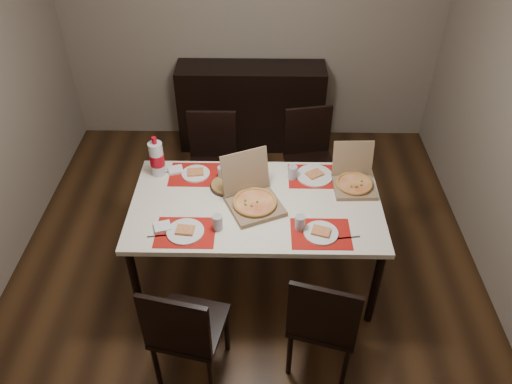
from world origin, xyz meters
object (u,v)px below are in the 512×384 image
soda_bottle (157,159)px  sideboard (251,107)px  chair_far_right (309,155)px  pizza_box_center (253,199)px  chair_near_right (324,320)px  chair_far_left (213,160)px  dip_bowl (263,182)px  dining_table (256,210)px  chair_near_left (185,330)px

soda_bottle → sideboard: bearing=66.6°
chair_far_right → soda_bottle: size_ratio=2.80×
pizza_box_center → soda_bottle: (-0.73, 0.36, 0.08)m
chair_near_right → chair_far_left: bearing=116.4°
chair_near_right → dip_bowl: 1.14m
chair_near_right → pizza_box_center: size_ratio=1.86×
sideboard → chair_far_right: (0.54, -0.96, 0.06)m
chair_far_left → pizza_box_center: size_ratio=1.86×
chair_far_right → pizza_box_center: (-0.48, -0.96, 0.30)m
chair_far_left → sideboard: bearing=73.1°
chair_far_left → chair_far_right: (0.86, 0.08, 0.00)m
chair_far_left → dip_bowl: bearing=-54.5°
sideboard → dining_table: bearing=-87.5°
dining_table → chair_near_right: chair_near_right is taller
chair_far_left → dip_bowl: (0.45, -0.63, 0.25)m
dining_table → soda_bottle: (-0.75, 0.33, 0.21)m
chair_far_left → pizza_box_center: (0.38, -0.87, 0.30)m
chair_near_left → pizza_box_center: (0.40, 0.89, 0.30)m
chair_near_right → soda_bottle: soda_bottle is taller
sideboard → chair_near_right: 2.77m
sideboard → chair_near_left: 2.83m
soda_bottle → chair_near_right: bearing=-44.4°
sideboard → chair_near_left: chair_near_left is taller
chair_near_left → chair_far_left: (0.02, 1.77, 0.00)m
sideboard → chair_far_left: size_ratio=1.61×
chair_far_right → soda_bottle: bearing=-153.8°
chair_far_left → chair_near_left: bearing=-90.7°
dining_table → chair_far_right: (0.46, 0.93, -0.17)m
chair_near_left → chair_far_left: 1.77m
dip_bowl → chair_near_right: bearing=-70.0°
chair_far_left → dip_bowl: chair_far_left is taller
dining_table → chair_far_right: bearing=63.6°
dining_table → chair_far_right: chair_far_right is taller
chair_far_right → pizza_box_center: bearing=-116.8°
chair_far_left → pizza_box_center: bearing=-66.7°
dip_bowl → sideboard: bearing=94.6°
chair_near_right → dip_bowl: chair_near_right is taller
chair_near_right → soda_bottle: (-1.19, 1.16, 0.38)m
chair_far_right → pizza_box_center: 1.11m
chair_far_right → chair_near_left: bearing=-115.5°
soda_bottle → chair_near_left: bearing=-75.0°
pizza_box_center → dip_bowl: 0.26m
pizza_box_center → chair_near_right: bearing=-60.5°
chair_near_right → dining_table: bearing=117.7°
soda_bottle → chair_far_right: bearing=26.2°
chair_near_left → sideboard: bearing=83.1°
chair_far_left → chair_far_right: size_ratio=1.00×
chair_far_right → chair_near_right: bearing=-90.9°
chair_near_right → chair_far_left: size_ratio=1.00×
dining_table → soda_bottle: soda_bottle is taller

